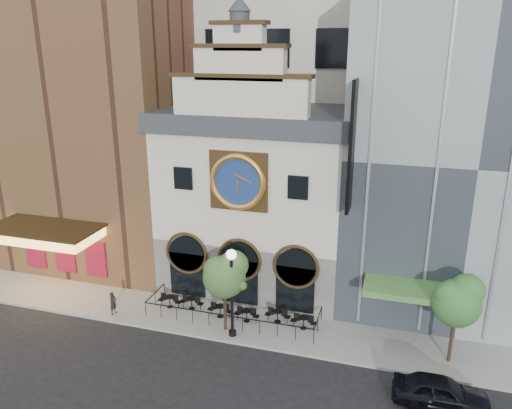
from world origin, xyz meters
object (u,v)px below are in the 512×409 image
object	(u,v)px
bistro_4	(278,315)
lamppost	(232,283)
bistro_5	(304,322)
tree_left	(225,273)
bistro_3	(247,315)
pedestrian	(113,303)
bistro_0	(170,301)
bistro_1	(192,302)
car_right	(441,392)
tree_right	(458,300)
bistro_2	(220,310)

from	to	relation	value
bistro_4	lamppost	bearing A→B (deg)	-135.05
bistro_5	lamppost	distance (m)	5.15
bistro_5	tree_left	size ratio (longest dim) A/B	0.32
bistro_3	pedestrian	size ratio (longest dim) A/B	1.05
bistro_5	bistro_4	bearing A→B (deg)	171.30
bistro_3	pedestrian	bearing A→B (deg)	-169.46
bistro_3	bistro_5	world-z (taller)	same
bistro_0	bistro_1	distance (m)	1.45
car_right	tree_right	distance (m)	4.80
bistro_4	bistro_2	bearing A→B (deg)	-173.20
pedestrian	lamppost	bearing A→B (deg)	-82.83
bistro_2	lamppost	world-z (taller)	lamppost
lamppost	tree_left	world-z (taller)	lamppost
bistro_0	bistro_5	distance (m)	8.75
bistro_1	bistro_3	xyz separation A→B (m)	(3.82, -0.42, 0.00)
bistro_0	pedestrian	bearing A→B (deg)	-149.88
car_right	lamppost	bearing A→B (deg)	75.79
bistro_4	bistro_5	bearing A→B (deg)	-8.70
tree_left	bistro_3	bearing A→B (deg)	52.97
pedestrian	bistro_0	bearing A→B (deg)	-51.60
car_right	pedestrian	xyz separation A→B (m)	(-19.23, 2.73, 0.15)
car_right	tree_left	size ratio (longest dim) A/B	0.89
bistro_2	bistro_4	size ratio (longest dim) A/B	1.00
bistro_0	tree_left	size ratio (longest dim) A/B	0.32
bistro_3	tree_left	size ratio (longest dim) A/B	0.32
bistro_0	bistro_3	world-z (taller)	same
bistro_3	tree_left	xyz separation A→B (m)	(-0.90, -1.19, 3.19)
bistro_0	bistro_3	size ratio (longest dim) A/B	1.00
tree_right	car_right	bearing A→B (deg)	-100.39
pedestrian	tree_right	xyz separation A→B (m)	(19.90, 0.89, 2.92)
bistro_2	car_right	size ratio (longest dim) A/B	0.36
bistro_5	car_right	size ratio (longest dim) A/B	0.36
bistro_3	lamppost	distance (m)	3.36
bistro_0	tree_left	bearing A→B (deg)	-17.77
bistro_0	bistro_5	world-z (taller)	same
tree_left	tree_right	bearing A→B (deg)	2.48
bistro_4	car_right	bearing A→B (deg)	-27.41
bistro_2	tree_left	bearing A→B (deg)	-55.34
bistro_5	tree_right	size ratio (longest dim) A/B	0.32
pedestrian	bistro_1	bearing A→B (deg)	-57.94
bistro_0	bistro_1	world-z (taller)	same
tree_left	bistro_0	bearing A→B (deg)	162.23
bistro_0	bistro_2	world-z (taller)	same
bistro_2	lamppost	size ratio (longest dim) A/B	0.29
bistro_0	tree_right	bearing A→B (deg)	-2.90
bistro_3	bistro_4	distance (m)	1.89
bistro_5	tree_left	bearing A→B (deg)	-162.37
tree_right	bistro_2	bearing A→B (deg)	177.08
bistro_2	tree_left	world-z (taller)	tree_left
bistro_4	bistro_5	distance (m)	1.68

